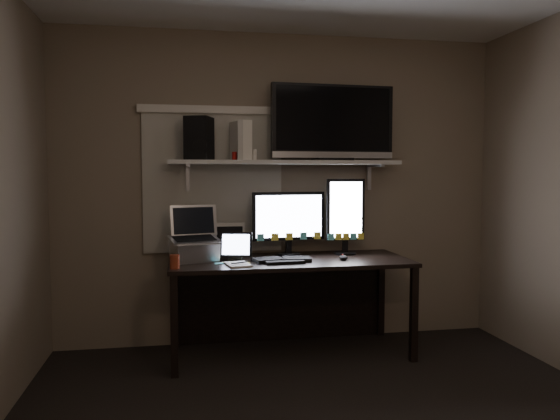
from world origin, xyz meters
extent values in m
plane|color=#7B6B58|center=(0.00, 1.80, 1.25)|extent=(3.60, 0.00, 3.60)
cube|color=beige|center=(-0.55, 1.79, 1.30)|extent=(1.10, 0.02, 1.10)
cube|color=black|center=(0.00, 1.43, 0.71)|extent=(1.80, 0.75, 0.03)
cube|color=black|center=(0.00, 1.78, 0.35)|extent=(1.80, 0.02, 0.70)
cube|color=black|center=(-0.86, 1.09, 0.35)|extent=(0.05, 0.05, 0.70)
cube|color=black|center=(0.86, 1.09, 0.35)|extent=(0.05, 0.05, 0.70)
cube|color=black|center=(-0.86, 1.76, 0.35)|extent=(0.05, 0.05, 0.70)
cube|color=black|center=(0.86, 1.76, 0.35)|extent=(0.05, 0.05, 0.70)
cube|color=#B7B7B2|center=(0.00, 1.62, 1.46)|extent=(1.80, 0.35, 0.03)
cube|color=black|center=(0.03, 1.62, 0.99)|extent=(0.59, 0.12, 0.52)
cube|color=black|center=(0.49, 1.59, 1.04)|extent=(0.31, 0.06, 0.62)
cube|color=black|center=(-0.07, 1.34, 0.74)|extent=(0.45, 0.20, 0.03)
ellipsoid|color=black|center=(0.39, 1.32, 0.75)|extent=(0.08, 0.11, 0.04)
cube|color=silver|center=(-0.41, 1.22, 0.74)|extent=(0.19, 0.24, 0.01)
cube|color=black|center=(-0.41, 1.44, 0.84)|extent=(0.26, 0.15, 0.21)
cube|color=black|center=(-0.43, 1.66, 0.86)|extent=(0.20, 0.09, 0.25)
cube|color=#A7A7AC|center=(-0.71, 1.47, 0.93)|extent=(0.42, 0.37, 0.40)
cylinder|color=maroon|center=(-0.85, 1.16, 0.78)|extent=(0.07, 0.07, 0.10)
cube|color=black|center=(0.39, 1.63, 1.78)|extent=(1.01, 0.24, 0.60)
cube|color=beige|center=(-0.35, 1.63, 1.63)|extent=(0.15, 0.26, 0.30)
cube|color=black|center=(-0.66, 1.64, 1.64)|extent=(0.24, 0.27, 0.33)
camera|label=1|loc=(-0.80, -2.59, 1.39)|focal=35.00mm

